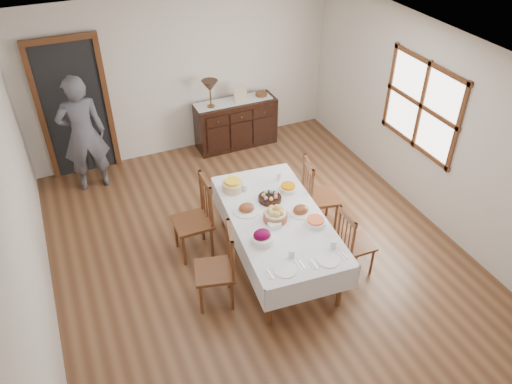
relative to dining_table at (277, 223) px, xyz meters
name	(u,v)px	position (x,y,z in m)	size (l,w,h in m)	color
ground	(259,255)	(-0.15, 0.18, -0.64)	(6.00, 6.00, 0.00)	brown
room_shell	(233,131)	(-0.30, 0.60, 1.00)	(5.02, 6.02, 2.65)	silver
dining_table	(277,223)	(0.00, 0.00, 0.00)	(1.26, 2.20, 0.73)	silver
chair_left_near	(219,267)	(-0.86, -0.30, -0.12)	(0.53, 0.53, 1.04)	#583019
chair_left_far	(196,217)	(-0.83, 0.59, -0.09)	(0.46, 0.46, 1.09)	#583019
chair_right_near	(353,242)	(0.78, -0.50, -0.18)	(0.39, 0.39, 0.92)	#583019
chair_right_far	(317,194)	(0.80, 0.43, -0.10)	(0.53, 0.53, 1.06)	#583019
sideboard	(236,123)	(0.63, 2.90, -0.23)	(1.36, 0.50, 0.81)	black
person	(82,131)	(-1.84, 2.63, 0.32)	(0.60, 0.38, 1.92)	#50505A
bread_basket	(275,215)	(-0.05, -0.04, 0.16)	(0.28, 0.28, 0.17)	brown
egg_basket	(270,198)	(0.06, 0.33, 0.12)	(0.29, 0.29, 0.11)	black
ham_platter_a	(246,209)	(-0.29, 0.26, 0.12)	(0.34, 0.34, 0.11)	white
ham_platter_b	(301,210)	(0.29, -0.03, 0.12)	(0.29, 0.29, 0.11)	white
beet_bowl	(262,237)	(-0.35, -0.33, 0.16)	(0.26, 0.26, 0.16)	white
carrot_bowl	(288,188)	(0.35, 0.42, 0.13)	(0.22, 0.22, 0.09)	white
pineapple_bowl	(233,186)	(-0.28, 0.72, 0.16)	(0.27, 0.27, 0.15)	#D5B387
casserole_dish	(315,222)	(0.34, -0.30, 0.13)	(0.24, 0.24, 0.08)	white
butter_dish	(274,225)	(-0.12, -0.17, 0.12)	(0.15, 0.10, 0.07)	white
setting_left	(287,264)	(-0.26, -0.78, 0.11)	(0.43, 0.31, 0.10)	white
setting_right	(330,255)	(0.22, -0.83, 0.11)	(0.43, 0.31, 0.10)	white
glass_far_a	(245,188)	(-0.15, 0.65, 0.13)	(0.07, 0.07, 0.09)	white
glass_far_b	(279,177)	(0.36, 0.68, 0.14)	(0.06, 0.06, 0.10)	white
runner	(233,101)	(0.60, 2.92, 0.18)	(1.30, 0.35, 0.01)	silver
table_lamp	(210,87)	(0.19, 2.87, 0.53)	(0.26, 0.26, 0.46)	brown
picture_frame	(240,93)	(0.71, 2.88, 0.31)	(0.22, 0.08, 0.28)	tan
deco_bowl	(261,94)	(1.11, 2.93, 0.20)	(0.20, 0.20, 0.06)	#583019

